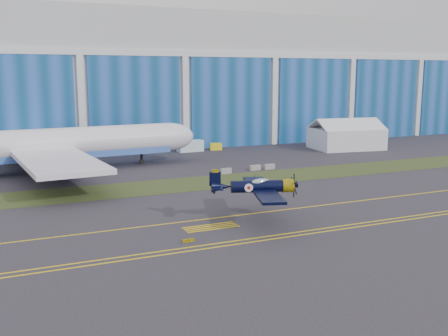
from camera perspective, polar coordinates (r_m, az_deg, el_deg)
name	(u,v)px	position (r m, az deg, el deg)	size (l,w,h in m)	color
ground	(311,196)	(71.74, 9.42, -3.01)	(260.00, 260.00, 0.00)	#332F37
grass_median	(262,177)	(83.49, 4.13, -1.04)	(260.00, 10.00, 0.02)	#475128
hangar	(155,80)	(135.62, -7.53, 9.52)	(220.00, 45.70, 30.00)	silver
taxiway_centreline	(333,204)	(67.75, 11.75, -3.86)	(200.00, 0.20, 0.02)	yellow
edge_line_near	(384,223)	(60.58, 17.01, -5.75)	(80.00, 0.20, 0.02)	yellow
edge_line_far	(378,221)	(61.31, 16.40, -5.54)	(80.00, 0.20, 0.02)	yellow
hold_short_ladder	(211,227)	(56.54, -1.44, -6.43)	(6.00, 2.40, 0.02)	yellow
guard_board_left	(188,241)	(51.64, -3.90, -7.88)	(1.20, 0.15, 0.35)	yellow
warbird	(257,186)	(58.04, 3.63, -2.00)	(14.56, 16.04, 3.95)	black
jetliner	(45,110)	(91.66, -18.94, 6.01)	(63.86, 55.57, 20.87)	white
tent	(346,133)	(118.89, 13.16, 3.69)	(15.94, 12.60, 6.79)	white
shipping_container	(190,146)	(111.87, -3.69, 2.40)	(5.47, 2.19, 2.37)	#C8ECF2
tug	(216,147)	(114.17, -0.90, 2.35)	(2.52, 1.58, 1.47)	yellow
gse_box	(379,137)	(136.02, 16.48, 3.27)	(3.09, 1.65, 1.85)	#A4AC7E
barrier_a	(226,171)	(86.51, 0.19, -0.33)	(2.00, 0.60, 0.90)	gray
barrier_b	(255,168)	(89.78, 3.41, 0.03)	(2.00, 0.60, 0.90)	gray
barrier_c	(269,167)	(90.92, 4.96, 0.14)	(2.00, 0.60, 0.90)	gray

